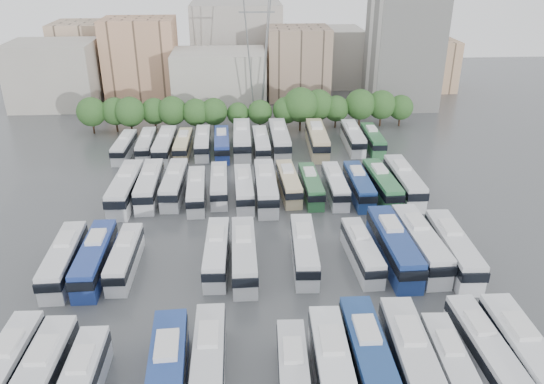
{
  "coord_description": "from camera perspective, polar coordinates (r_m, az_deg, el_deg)",
  "views": [
    {
      "loc": [
        -2.03,
        -56.8,
        33.14
      ],
      "look_at": [
        2.14,
        7.04,
        3.0
      ],
      "focal_mm": 35.0,
      "sensor_mm": 36.0,
      "label": 1
    }
  ],
  "objects": [
    {
      "name": "ground",
      "position": [
        65.8,
        -1.47,
        -5.03
      ],
      "size": [
        220.0,
        220.0,
        0.0
      ],
      "primitive_type": "plane",
      "color": "#424447",
      "rests_on": "ground"
    },
    {
      "name": "tree_line",
      "position": [
        103.06,
        -2.08,
        8.94
      ],
      "size": [
        64.88,
        7.96,
        8.47
      ],
      "color": "black",
      "rests_on": "ground"
    },
    {
      "name": "city_buildings",
      "position": [
        131.24,
        -6.22,
        13.98
      ],
      "size": [
        102.0,
        35.0,
        20.0
      ],
      "color": "#9E998E",
      "rests_on": "ground"
    },
    {
      "name": "apartment_tower",
      "position": [
        122.0,
        13.98,
        15.01
      ],
      "size": [
        14.0,
        14.0,
        26.0
      ],
      "primitive_type": "cube",
      "color": "silver",
      "rests_on": "ground"
    },
    {
      "name": "electricity_pylon",
      "position": [
        107.86,
        -1.64,
        17.5
      ],
      "size": [
        9.0,
        6.91,
        33.83
      ],
      "color": "slate",
      "rests_on": "ground"
    },
    {
      "name": "bus_r0_s0",
      "position": [
        49.86,
        -26.87,
        -16.93
      ],
      "size": [
        3.04,
        12.23,
        3.81
      ],
      "rotation": [
        0.0,
        0.0,
        -0.03
      ],
      "color": "silver",
      "rests_on": "ground"
    },
    {
      "name": "bus_r0_s1",
      "position": [
        47.83,
        -23.79,
        -18.14
      ],
      "size": [
        3.16,
        12.68,
        3.95
      ],
      "rotation": [
        0.0,
        0.0,
        -0.03
      ],
      "color": "silver",
      "rests_on": "ground"
    },
    {
      "name": "bus_r0_s4",
      "position": [
        45.06,
        -11.2,
        -19.02
      ],
      "size": [
        3.47,
        13.41,
        4.17
      ],
      "rotation": [
        0.0,
        0.0,
        0.04
      ],
      "color": "navy",
      "rests_on": "ground"
    },
    {
      "name": "bus_r0_s5",
      "position": [
        46.1,
        -6.83,
        -17.74
      ],
      "size": [
        2.65,
        12.03,
        3.77
      ],
      "rotation": [
        0.0,
        0.0,
        -0.0
      ],
      "color": "silver",
      "rests_on": "ground"
    },
    {
      "name": "bus_r0_s7",
      "position": [
        44.83,
        2.33,
        -19.3
      ],
      "size": [
        2.92,
        11.24,
        3.5
      ],
      "rotation": [
        0.0,
        0.0,
        -0.04
      ],
      "color": "silver",
      "rests_on": "ground"
    },
    {
      "name": "bus_r0_s8",
      "position": [
        45.21,
        6.57,
        -18.56
      ],
      "size": [
        3.17,
        12.91,
        4.03
      ],
      "rotation": [
        0.0,
        0.0,
        -0.03
      ],
      "color": "white",
      "rests_on": "ground"
    },
    {
      "name": "bus_r0_s9",
      "position": [
        46.39,
        10.42,
        -17.39
      ],
      "size": [
        2.97,
        13.29,
        4.16
      ],
      "rotation": [
        0.0,
        0.0,
        -0.01
      ],
      "color": "navy",
      "rests_on": "ground"
    },
    {
      "name": "bus_r0_s10",
      "position": [
        46.91,
        14.89,
        -17.31
      ],
      "size": [
        3.46,
        13.53,
        4.21
      ],
      "rotation": [
        0.0,
        0.0,
        -0.04
      ],
      "color": "silver",
      "rests_on": "ground"
    },
    {
      "name": "bus_r0_s11",
      "position": [
        47.68,
        18.8,
        -17.64
      ],
      "size": [
        2.99,
        11.41,
        3.55
      ],
      "rotation": [
        0.0,
        0.0,
        -0.05
      ],
      "color": "silver",
      "rests_on": "ground"
    },
    {
      "name": "bus_r0_s12",
      "position": [
        50.39,
        21.82,
        -15.42
      ],
      "size": [
        2.79,
        11.74,
        3.67
      ],
      "rotation": [
        0.0,
        0.0,
        0.02
      ],
      "color": "silver",
      "rests_on": "ground"
    },
    {
      "name": "bus_r0_s13",
      "position": [
        50.63,
        25.61,
        -15.67
      ],
      "size": [
        3.01,
        13.24,
        4.15
      ],
      "rotation": [
        0.0,
        0.0,
        -0.01
      ],
      "color": "silver",
      "rests_on": "ground"
    },
    {
      "name": "bus_r1_s0",
      "position": [
        62.53,
        -21.46,
        -6.75
      ],
      "size": [
        2.97,
        12.19,
        3.8
      ],
      "rotation": [
        0.0,
        0.0,
        0.03
      ],
      "color": "silver",
      "rests_on": "ground"
    },
    {
      "name": "bus_r1_s1",
      "position": [
        61.62,
        -18.51,
        -6.71
      ],
      "size": [
        2.74,
        12.3,
        3.86
      ],
      "rotation": [
        0.0,
        0.0,
        0.01
      ],
      "color": "navy",
      "rests_on": "ground"
    },
    {
      "name": "bus_r1_s2",
      "position": [
        61.21,
        -15.54,
        -6.75
      ],
      "size": [
        2.61,
        10.95,
        3.42
      ],
      "rotation": [
        0.0,
        0.0,
        -0.02
      ],
      "color": "silver",
      "rests_on": "ground"
    },
    {
      "name": "bus_r1_s5",
      "position": [
        60.03,
        -5.96,
        -6.44
      ],
      "size": [
        2.81,
        11.55,
        3.6
      ],
      "rotation": [
        0.0,
        0.0,
        -0.03
      ],
      "color": "silver",
      "rests_on": "ground"
    },
    {
      "name": "bus_r1_s6",
      "position": [
        59.14,
        -3.03,
        -6.71
      ],
      "size": [
        2.76,
        12.31,
        3.86
      ],
      "rotation": [
        0.0,
        0.0,
        0.01
      ],
      "color": "silver",
      "rests_on": "ground"
    },
    {
      "name": "bus_r1_s8",
      "position": [
        60.19,
        3.47,
        -6.17
      ],
      "size": [
        3.14,
        11.97,
        3.72
      ],
      "rotation": [
        0.0,
        0.0,
        -0.05
      ],
      "color": "silver",
      "rests_on": "ground"
    },
    {
      "name": "bus_r1_s10",
      "position": [
        60.93,
        9.64,
        -6.23
      ],
      "size": [
        2.92,
        11.19,
        3.48
      ],
      "rotation": [
        0.0,
        0.0,
        0.05
      ],
      "color": "silver",
      "rests_on": "ground"
    },
    {
      "name": "bus_r1_s11",
      "position": [
        61.78,
        12.94,
        -5.64
      ],
      "size": [
        3.22,
        13.73,
        4.29
      ],
      "rotation": [
        0.0,
        0.0,
        0.02
      ],
      "color": "navy",
      "rests_on": "ground"
    },
    {
      "name": "bus_r1_s12",
      "position": [
        63.12,
        15.61,
        -5.3
      ],
      "size": [
        3.33,
        13.54,
        4.22
      ],
      "rotation": [
        0.0,
        0.0,
        0.03
      ],
      "color": "silver",
      "rests_on": "ground"
    },
    {
      "name": "bus_r1_s13",
      "position": [
        63.26,
        18.87,
        -5.76
      ],
      "size": [
        3.33,
        13.21,
        4.11
      ],
      "rotation": [
        0.0,
        0.0,
        -0.04
      ],
      "color": "silver",
      "rests_on": "ground"
    },
    {
      "name": "bus_r2_s1",
      "position": [
        77.07,
        -15.44,
        0.46
      ],
      "size": [
        3.3,
        13.34,
        4.16
      ],
      "rotation": [
        0.0,
        0.0,
        -0.03
      ],
      "color": "silver",
      "rests_on": "ground"
    },
    {
      "name": "bus_r2_s2",
      "position": [
        77.4,
        -13.04,
        0.76
      ],
      "size": [
        2.78,
        12.57,
        3.94
      ],
      "rotation": [
        0.0,
        0.0,
        0.0
      ],
      "color": "silver",
      "rests_on": "ground"
    },
    {
      "name": "bus_r2_s3",
      "position": [
        77.25,
        -10.45,
        0.91
      ],
      "size": [
        3.15,
        12.29,
        3.83
      ],
      "rotation": [
        0.0,
        0.0,
        -0.04
      ],
      "color": "silver",
      "rests_on": "ground"
    },
    {
      "name": "bus_r2_s4",
      "position": [
        74.99,
        -8.14,
        0.19
      ],
      "size": [
        2.86,
        11.32,
        3.53
      ],
      "rotation": [
        0.0,
        0.0,
        0.04
      ],
      "color": "silver",
      "rests_on": "ground"
    },
    {
      "name": "bus_r2_s5",
      "position": [
        76.5,
        -5.7,
        0.82
      ],
      "size": [
        2.61,
        11.06,
        3.46
      ],
      "rotation": [
        0.0,
        0.0,
        0.02
      ],
      "color": "silver",
      "rests_on": "ground"
    },
    {
      "name": "bus_r2_s6",
      "position": [
        74.93,
        -3.05,
        0.42
      ],
      "size": [
        2.76,
        11.47,
        3.58
      ],
      "rotation": [
        0.0,
        0.0,
        0.02
      ],
      "color": "silver",
      "rests_on": "ground"
    },
    {
      "name": "bus_r2_s7",
      "position": [
        74.66,
        -0.67,
        0.59
      ],
      "size": [
        2.9,
        13.12,
        4.11
      ],
      "rotation": [
        0.0,
        0.0,
        0.0
      ],
      "color": "silver",
      "rests_on": "ground"
    },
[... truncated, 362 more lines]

